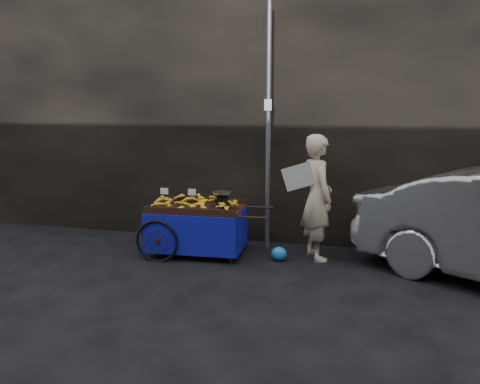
# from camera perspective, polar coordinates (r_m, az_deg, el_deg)

# --- Properties ---
(ground) EXTENTS (80.00, 80.00, 0.00)m
(ground) POSITION_cam_1_polar(r_m,az_deg,el_deg) (6.96, -1.24, -9.55)
(ground) COLOR black
(ground) RESTS_ON ground
(building_wall) EXTENTS (13.50, 2.00, 5.00)m
(building_wall) POSITION_cam_1_polar(r_m,az_deg,el_deg) (9.01, 5.71, 11.13)
(building_wall) COLOR black
(building_wall) RESTS_ON ground
(street_pole) EXTENTS (0.12, 0.10, 4.00)m
(street_pole) POSITION_cam_1_polar(r_m,az_deg,el_deg) (7.75, 3.48, 7.65)
(street_pole) COLOR slate
(street_pole) RESTS_ON ground
(banana_cart) EXTENTS (2.10, 1.09, 1.11)m
(banana_cart) POSITION_cam_1_polar(r_m,az_deg,el_deg) (7.60, -5.62, -2.49)
(banana_cart) COLOR black
(banana_cart) RESTS_ON ground
(vendor) EXTENTS (0.94, 0.85, 1.96)m
(vendor) POSITION_cam_1_polar(r_m,az_deg,el_deg) (7.36, 9.37, -0.65)
(vendor) COLOR beige
(vendor) RESTS_ON ground
(plastic_bag) EXTENTS (0.24, 0.20, 0.22)m
(plastic_bag) POSITION_cam_1_polar(r_m,az_deg,el_deg) (7.37, 4.78, -7.52)
(plastic_bag) COLOR blue
(plastic_bag) RESTS_ON ground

